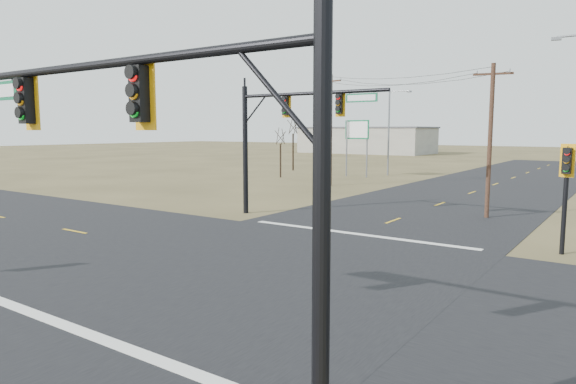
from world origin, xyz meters
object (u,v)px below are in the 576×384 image
Objects in this scene: utility_pole_near at (490,138)px; mast_arm_far at (283,123)px; utility_pole_far at (331,129)px; bare_tree_a at (280,136)px; pedestal_signal_ne at (566,174)px; mast_arm_near at (150,130)px; highway_sign at (357,137)px; bare_tree_b at (293,125)px; streetlight_c at (390,128)px.

mast_arm_far is at bearing -145.86° from utility_pole_near.
utility_pole_far reaches higher than bare_tree_a.
pedestal_signal_ne is 9.06m from utility_pole_near.
mast_arm_near is at bearing -90.64° from utility_pole_near.
highway_sign is at bearing 102.84° from utility_pole_far.
bare_tree_b is (-28.95, 47.27, 0.60)m from mast_arm_near.
utility_pole_far is 9.66m from highway_sign.
utility_pole_far is at bearing -44.83° from bare_tree_b.
highway_sign is (-18.51, 19.42, -0.26)m from utility_pole_near.
utility_pole_near is 1.24× the size of bare_tree_b.
pedestal_signal_ne is 36.74m from bare_tree_a.
streetlight_c reaches higher than utility_pole_near.
utility_pole_near is 1.43× the size of highway_sign.
mast_arm_near is 1.17× the size of utility_pole_near.
mast_arm_far is at bearing -58.11° from highway_sign.
utility_pole_far is at bearing 148.47° from utility_pole_near.
bare_tree_a is at bearing -63.72° from bare_tree_b.
bare_tree_a is (-24.89, 14.04, -0.12)m from utility_pole_near.
mast_arm_far is (-9.56, 17.79, 0.43)m from mast_arm_near.
utility_pole_far reaches higher than mast_arm_far.
mast_arm_far is 17.95m from utility_pole_far.
utility_pole_far is 13.10m from streetlight_c.
pedestal_signal_ne is at bearing -41.76° from bare_tree_b.
mast_arm_far is 1.33× the size of bare_tree_b.
utility_pole_near is 0.93× the size of streetlight_c.
bare_tree_b is (-12.85, 12.77, 0.48)m from utility_pole_far.
bare_tree_b is (-29.22, 22.82, 1.08)m from utility_pole_near.
bare_tree_a is at bearing 118.79° from mast_arm_far.
mast_arm_far is 1.07× the size of utility_pole_near.
highway_sign is at bearing 101.17° from mast_arm_far.
utility_pole_far is 9.43m from bare_tree_a.
highway_sign is 1.09× the size of bare_tree_a.
mast_arm_far is at bearing 117.53° from mast_arm_near.
bare_tree_a reaches higher than pedestal_signal_ne.
streetlight_c reaches higher than pedestal_signal_ne.
utility_pole_near is at bearing -31.53° from utility_pole_far.
highway_sign is 8.35m from bare_tree_a.
streetlight_c is 12.59m from bare_tree_a.
bare_tree_a is at bearing 121.85° from mast_arm_near.
bare_tree_b is (-12.98, -0.33, 0.33)m from streetlight_c.
mast_arm_near is 38.07m from utility_pole_far.
mast_arm_far is 0.99× the size of streetlight_c.
pedestal_signal_ne is 0.80× the size of bare_tree_a.
mast_arm_near is 2.26× the size of pedestal_signal_ne.
utility_pole_near is 28.29m from streetlight_c.
utility_pole_near is (-4.81, 7.56, 1.30)m from pedestal_signal_ne.
mast_arm_far is 30.50m from streetlight_c.
pedestal_signal_ne is at bearing -33.76° from streetlight_c.
pedestal_signal_ne is 27.61m from utility_pole_far.
streetlight_c is (-16.24, 23.15, 0.74)m from utility_pole_near.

